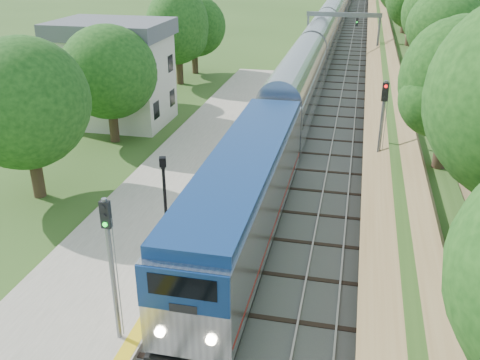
% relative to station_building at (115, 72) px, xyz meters
% --- Properties ---
extents(trackbed, '(9.50, 170.00, 0.28)m').
position_rel_station_building_xyz_m(trackbed, '(16.00, 30.00, -4.02)').
color(trackbed, '#4C4944').
rests_on(trackbed, ground).
extents(platform, '(6.40, 68.00, 0.38)m').
position_rel_station_building_xyz_m(platform, '(8.80, -14.00, -3.90)').
color(platform, gray).
rests_on(platform, ground).
extents(yellow_stripe, '(0.55, 68.00, 0.01)m').
position_rel_station_building_xyz_m(yellow_stripe, '(11.65, -14.00, -3.70)').
color(yellow_stripe, gold).
rests_on(yellow_stripe, platform).
extents(embankment, '(10.64, 170.00, 11.70)m').
position_rel_station_building_xyz_m(embankment, '(24.35, 30.00, -2.14)').
color(embankment, brown).
rests_on(embankment, ground).
extents(station_building, '(8.60, 6.60, 8.00)m').
position_rel_station_building_xyz_m(station_building, '(0.00, 0.00, 0.00)').
color(station_building, silver).
rests_on(station_building, ground).
extents(signal_gantry, '(8.40, 0.38, 6.20)m').
position_rel_station_building_xyz_m(signal_gantry, '(16.47, 24.99, 0.73)').
color(signal_gantry, slate).
rests_on(signal_gantry, ground).
extents(trees_behind_platform, '(7.82, 53.32, 7.21)m').
position_rel_station_building_xyz_m(trees_behind_platform, '(2.83, -9.33, 0.44)').
color(trees_behind_platform, '#332316').
rests_on(trees_behind_platform, ground).
extents(train, '(3.06, 143.71, 4.50)m').
position_rel_station_building_xyz_m(train, '(14.00, 45.12, -1.79)').
color(train, black).
rests_on(train, trackbed).
extents(lamppost_far, '(0.45, 0.45, 4.60)m').
position_rel_station_building_xyz_m(lamppost_far, '(10.79, -18.44, -1.66)').
color(lamppost_far, black).
rests_on(lamppost_far, platform).
extents(signal_platform, '(0.33, 0.26, 5.56)m').
position_rel_station_building_xyz_m(signal_platform, '(11.10, -24.50, -0.30)').
color(signal_platform, slate).
rests_on(signal_platform, platform).
extents(signal_farside, '(0.35, 0.28, 6.45)m').
position_rel_station_building_xyz_m(signal_farside, '(20.20, -8.87, -0.03)').
color(signal_farside, slate).
rests_on(signal_farside, ground).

